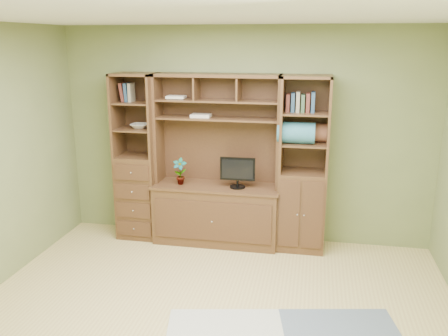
% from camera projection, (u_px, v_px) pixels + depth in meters
% --- Properties ---
extents(room, '(4.60, 4.10, 2.64)m').
position_uv_depth(room, '(207.00, 183.00, 3.86)').
color(room, tan).
rests_on(room, ground).
extents(center_hutch, '(1.54, 0.53, 2.05)m').
position_uv_depth(center_hutch, '(216.00, 162.00, 5.63)').
color(center_hutch, '#4C2F1A').
rests_on(center_hutch, ground).
extents(left_tower, '(0.50, 0.45, 2.05)m').
position_uv_depth(left_tower, '(138.00, 157.00, 5.85)').
color(left_tower, '#4C2F1A').
rests_on(left_tower, ground).
extents(right_tower, '(0.55, 0.45, 2.05)m').
position_uv_depth(right_tower, '(303.00, 165.00, 5.48)').
color(right_tower, '#4C2F1A').
rests_on(right_tower, ground).
extents(monitor, '(0.42, 0.19, 0.51)m').
position_uv_depth(monitor, '(238.00, 167.00, 5.56)').
color(monitor, black).
rests_on(monitor, center_hutch).
extents(orchid, '(0.17, 0.12, 0.32)m').
position_uv_depth(orchid, '(180.00, 171.00, 5.71)').
color(orchid, '#AB453A').
rests_on(orchid, center_hutch).
extents(magazines, '(0.23, 0.17, 0.04)m').
position_uv_depth(magazines, '(201.00, 116.00, 5.61)').
color(magazines, beige).
rests_on(magazines, center_hutch).
extents(bowl, '(0.22, 0.22, 0.05)m').
position_uv_depth(bowl, '(140.00, 126.00, 5.74)').
color(bowl, beige).
rests_on(bowl, left_tower).
extents(blanket_teal, '(0.42, 0.24, 0.24)m').
position_uv_depth(blanket_teal, '(296.00, 133.00, 5.35)').
color(blanket_teal, '#316F82').
rests_on(blanket_teal, right_tower).
extents(blanket_red, '(0.38, 0.21, 0.21)m').
position_uv_depth(blanket_red, '(310.00, 132.00, 5.45)').
color(blanket_red, brown).
rests_on(blanket_red, right_tower).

